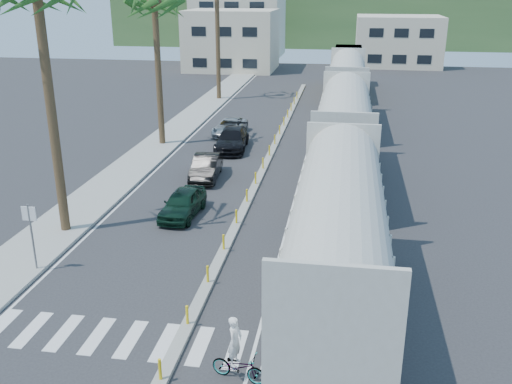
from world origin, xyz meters
TOP-DOWN VIEW (x-y plane):
  - ground at (0.00, 0.00)m, footprint 140.00×140.00m
  - sidewalk at (-8.50, 25.00)m, footprint 3.00×90.00m
  - rails at (5.00, 28.00)m, footprint 1.56×100.00m
  - median at (0.00, 19.96)m, footprint 0.45×60.00m
  - crosswalk at (0.00, -2.00)m, footprint 14.00×2.20m
  - lane_markings at (-2.15, 25.00)m, footprint 9.42×90.00m
  - freight_train at (5.00, 20.23)m, footprint 3.00×60.94m
  - street_sign at (-7.30, 2.00)m, footprint 0.60×0.08m
  - buildings at (-6.41, 71.66)m, footprint 38.00×27.00m
  - hillside at (0.00, 100.00)m, footprint 80.00×20.00m
  - car_lead at (-2.96, 8.84)m, footprint 2.10×4.25m
  - car_second at (-3.22, 14.93)m, footprint 2.19×4.60m
  - car_third at (-2.94, 21.56)m, footprint 2.83×5.50m
  - car_rear at (-3.95, 25.81)m, footprint 2.66×4.81m
  - cyclist at (2.25, -3.45)m, footprint 1.40×2.02m

SIDE VIEW (x-z plane):
  - ground at x=0.00m, z-range 0.00..0.00m
  - lane_markings at x=-2.15m, z-range 0.00..0.01m
  - crosswalk at x=0.00m, z-range 0.00..0.01m
  - rails at x=5.00m, z-range 0.00..0.06m
  - sidewalk at x=-8.50m, z-range 0.00..0.15m
  - median at x=0.00m, z-range -0.34..0.51m
  - car_rear at x=-3.95m, z-range 0.00..1.26m
  - cyclist at x=2.25m, z-range -0.40..1.74m
  - car_lead at x=-2.96m, z-range 0.00..1.38m
  - car_second at x=-3.22m, z-range 0.00..1.44m
  - car_third at x=-2.94m, z-range 0.00..1.51m
  - street_sign at x=-7.30m, z-range 0.47..3.47m
  - freight_train at x=5.00m, z-range -0.02..5.83m
  - buildings at x=-6.41m, z-range -0.64..9.36m
  - hillside at x=0.00m, z-range 0.00..12.00m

